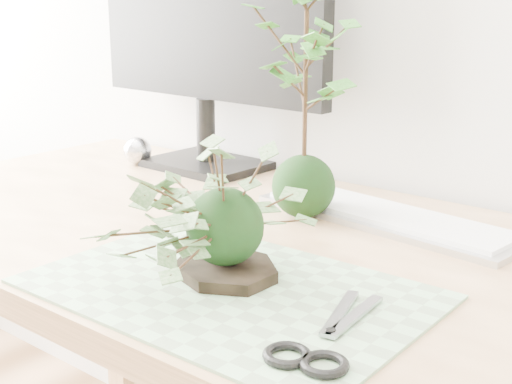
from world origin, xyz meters
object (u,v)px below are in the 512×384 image
(keyboard, at_px, (387,217))
(monitor, at_px, (207,20))
(desk, at_px, (289,301))
(ivy_kokedama, at_px, (225,191))
(maple_kokedama, at_px, (306,28))

(keyboard, distance_m, monitor, 0.56)
(desk, xyz_separation_m, ivy_kokedama, (0.01, -0.15, 0.20))
(desk, bearing_deg, ivy_kokedama, -86.11)
(ivy_kokedama, distance_m, maple_kokedama, 0.33)
(maple_kokedama, xyz_separation_m, keyboard, (0.12, 0.06, -0.29))
(desk, height_order, ivy_kokedama, ivy_kokedama)
(ivy_kokedama, distance_m, keyboard, 0.35)
(monitor, bearing_deg, desk, -31.80)
(desk, relative_size, keyboard, 3.51)
(desk, height_order, monitor, monitor)
(desk, height_order, maple_kokedama, maple_kokedama)
(desk, height_order, keyboard, keyboard)
(ivy_kokedama, relative_size, monitor, 0.58)
(monitor, bearing_deg, keyboard, -9.21)
(maple_kokedama, height_order, monitor, monitor)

